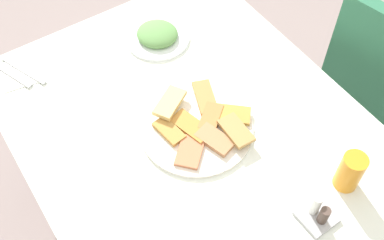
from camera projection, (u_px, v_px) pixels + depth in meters
name	position (u px, v px, depth m)	size (l,w,h in m)	color
ground_plane	(190.00, 223.00, 2.00)	(6.00, 6.00, 0.00)	gray
dining_table	(189.00, 137.00, 1.48)	(1.17, 0.96, 0.71)	white
dining_chair	(384.00, 88.00, 1.77)	(0.50, 0.50, 0.92)	#2C6D4D
pide_platter	(198.00, 126.00, 1.41)	(0.34, 0.34, 0.05)	white
salad_plate_greens	(157.00, 35.00, 1.63)	(0.22, 0.22, 0.05)	white
soda_can	(350.00, 172.00, 1.26)	(0.07, 0.07, 0.12)	orange
paper_napkin	(19.00, 73.00, 1.55)	(0.13, 0.13, 0.00)	white
fork	(13.00, 75.00, 1.54)	(0.16, 0.02, 0.01)	silver
spoon	(24.00, 70.00, 1.55)	(0.19, 0.02, 0.01)	silver
condiment_caddy	(318.00, 213.00, 1.23)	(0.09, 0.09, 0.08)	#B2B2B7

